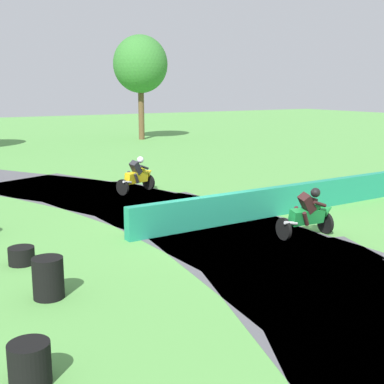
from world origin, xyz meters
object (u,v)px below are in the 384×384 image
Objects in this scene: motorcycle_chase_yellow at (138,175)px; tire_stack_mid_a at (48,278)px; tire_stack_near at (30,364)px; tire_stack_mid_b at (21,256)px; motorcycle_lead_green at (310,213)px.

tire_stack_mid_a is (-5.83, -8.43, -0.26)m from motorcycle_chase_yellow.
tire_stack_mid_b is at bearing 78.19° from tire_stack_near.
tire_stack_mid_a reaches higher than tire_stack_near.
motorcycle_chase_yellow is at bearing 46.72° from tire_stack_mid_b.
motorcycle_chase_yellow reaches higher than tire_stack_near.
tire_stack_mid_b is (-7.18, 1.72, -0.45)m from motorcycle_lead_green.
motorcycle_lead_green is 2.83× the size of tire_stack_near.
tire_stack_near is 5.18m from tire_stack_mid_b.
motorcycle_chase_yellow is at bearing 58.55° from tire_stack_near.
motorcycle_chase_yellow reaches higher than motorcycle_lead_green.
tire_stack_near is at bearing -121.45° from motorcycle_chase_yellow.
motorcycle_lead_green is 8.90m from tire_stack_near.
motorcycle_chase_yellow is 2.85× the size of tire_stack_near.
motorcycle_chase_yellow is 10.26m from tire_stack_mid_a.
tire_stack_mid_a is 1.36× the size of tire_stack_mid_b.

